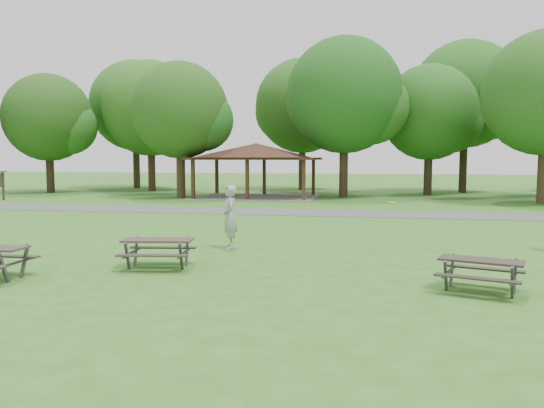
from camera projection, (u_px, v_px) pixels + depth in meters
The scene contains 15 objects.
ground at pixel (201, 270), 12.94m from camera, with size 160.00×160.00×0.00m, color #2D651C.
asphalt_path at pixel (290, 212), 26.63m from camera, with size 120.00×3.20×0.02m, color #49494B.
pavilion at pixel (256, 153), 36.90m from camera, with size 8.60×7.01×3.76m.
tree_row_b at pixel (49, 120), 41.38m from camera, with size 7.14×6.80×9.28m.
tree_row_c at pixel (152, 111), 43.39m from camera, with size 8.19×7.80×10.67m.
tree_row_d at pixel (181, 113), 36.16m from camera, with size 6.93×6.60×9.27m.
tree_row_e at pixel (346, 99), 36.42m from camera, with size 8.40×8.00×11.02m.
tree_row_f at pixel (431, 115), 38.79m from camera, with size 7.35×7.00×9.55m.
tree_deep_a at pixel (136, 109), 47.33m from camera, with size 8.40×8.00×11.38m.
tree_deep_b at pixel (304, 109), 44.99m from camera, with size 8.40×8.00×11.13m.
tree_deep_c at pixel (467, 98), 41.50m from camera, with size 8.82×8.40×11.90m.
picnic_table_middle at pixel (158, 246), 13.20m from camera, with size 1.90×1.62×0.74m.
picnic_table_far at pixel (481, 267), 10.80m from camera, with size 1.93×1.73×0.70m.
frisbee_in_flight at pixel (392, 202), 15.72m from camera, with size 0.27×0.27×0.02m.
frisbee_thrower at pixel (229, 217), 15.99m from camera, with size 0.70×0.46×1.92m, color #9B9B9D.
Camera 1 is at (4.14, -12.18, 2.74)m, focal length 35.00 mm.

